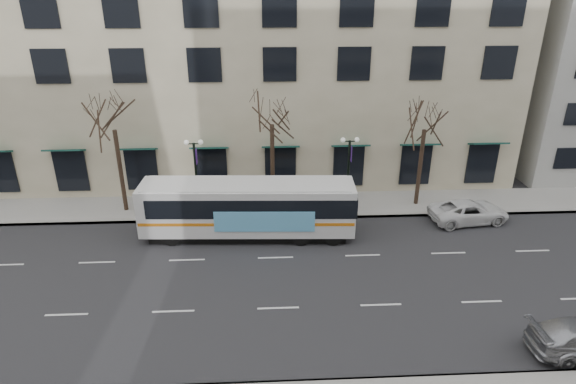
{
  "coord_description": "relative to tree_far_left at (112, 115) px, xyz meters",
  "views": [
    {
      "loc": [
        -0.47,
        -21.2,
        14.45
      ],
      "look_at": [
        0.72,
        2.46,
        4.0
      ],
      "focal_mm": 30.0,
      "sensor_mm": 36.0,
      "label": 1
    }
  ],
  "objects": [
    {
      "name": "lamp_post_left",
      "position": [
        5.01,
        -0.6,
        -3.75
      ],
      "size": [
        1.22,
        0.45,
        5.21
      ],
      "color": "black",
      "rests_on": "ground"
    },
    {
      "name": "white_pickup",
      "position": [
        22.66,
        -2.6,
        -5.99
      ],
      "size": [
        5.34,
        2.96,
        1.41
      ],
      "primitive_type": "imported",
      "rotation": [
        0.0,
        0.0,
        1.7
      ],
      "color": "silver",
      "rests_on": "ground"
    },
    {
      "name": "lamp_post_right",
      "position": [
        15.01,
        -0.6,
        -3.75
      ],
      "size": [
        1.22,
        0.45,
        5.21
      ],
      "color": "black",
      "rests_on": "ground"
    },
    {
      "name": "sidewalk_far",
      "position": [
        15.0,
        0.2,
        -6.62
      ],
      "size": [
        80.0,
        4.0,
        0.15
      ],
      "primitive_type": "cube",
      "color": "gray",
      "rests_on": "ground"
    },
    {
      "name": "ground",
      "position": [
        10.0,
        -8.8,
        -6.7
      ],
      "size": [
        160.0,
        160.0,
        0.0
      ],
      "primitive_type": "plane",
      "color": "black",
      "rests_on": "ground"
    },
    {
      "name": "city_bus",
      "position": [
        8.5,
        -3.76,
        -4.8
      ],
      "size": [
        12.93,
        3.39,
        3.48
      ],
      "rotation": [
        0.0,
        0.0,
        -0.05
      ],
      "color": "silver",
      "rests_on": "ground"
    },
    {
      "name": "tree_far_mid",
      "position": [
        10.0,
        0.0,
        0.21
      ],
      "size": [
        3.6,
        3.6,
        8.55
      ],
      "color": "black",
      "rests_on": "ground"
    },
    {
      "name": "building_hotel",
      "position": [
        8.0,
        12.2,
        5.3
      ],
      "size": [
        40.0,
        20.0,
        24.0
      ],
      "primitive_type": "cube",
      "color": "tan",
      "rests_on": "ground"
    },
    {
      "name": "tree_far_left",
      "position": [
        0.0,
        0.0,
        0.0
      ],
      "size": [
        3.6,
        3.6,
        8.34
      ],
      "color": "black",
      "rests_on": "ground"
    },
    {
      "name": "tree_far_right",
      "position": [
        20.0,
        0.0,
        -0.28
      ],
      "size": [
        3.6,
        3.6,
        8.06
      ],
      "color": "black",
      "rests_on": "ground"
    }
  ]
}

